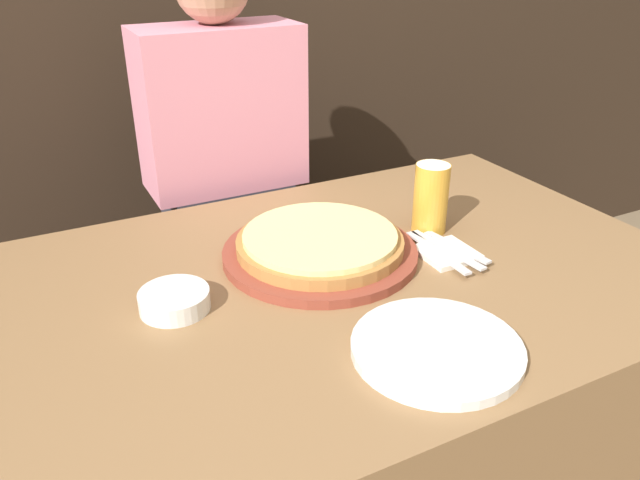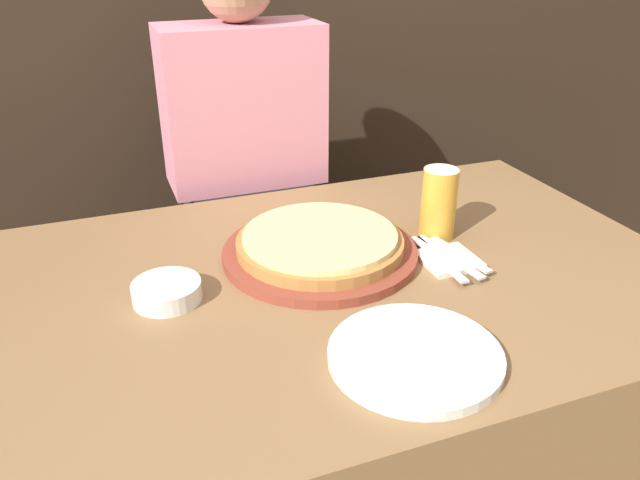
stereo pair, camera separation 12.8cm
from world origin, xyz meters
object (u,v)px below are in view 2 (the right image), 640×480
Objects in this scene: fork at (439,258)px; dinner_knife at (449,256)px; beer_glass at (439,201)px; spoon at (460,254)px; pizza_on_board at (320,246)px; side_bowl at (167,291)px; diner_person at (248,206)px; dinner_plate at (415,356)px.

fork and dinner_knife have the same top height.
beer_glass is 0.91× the size of spoon.
pizza_on_board reaches higher than side_bowl.
pizza_on_board is 0.29m from spoon.
fork is 1.17× the size of spoon.
beer_glass reaches higher than side_bowl.
diner_person reaches higher than side_bowl.
dinner_knife is at bearing -25.67° from pizza_on_board.
pizza_on_board reaches higher than fork.
pizza_on_board is at bearing 154.33° from dinner_knife.
dinner_plate is at bearing -133.13° from spoon.
fork is (0.21, -0.12, -0.01)m from pizza_on_board.
spoon is (0.03, -0.00, 0.00)m from dinner_knife.
side_bowl is (-0.60, -0.06, -0.07)m from beer_glass.
side_bowl is at bearing 173.96° from dinner_knife.
side_bowl reaches higher than spoon.
fork and spoon have the same top height.
dinner_plate is 1.36× the size of dinner_knife.
dinner_plate is at bearing -124.23° from beer_glass.
diner_person is (-0.30, 0.53, -0.19)m from beer_glass.
fork is at bearing -70.22° from diner_person.
side_bowl is 0.62× the size of dinner_knife.
fork is 0.02m from dinner_knife.
spoon is at bearing 46.87° from dinner_plate.
spoon is at bearing -66.42° from diner_person.
beer_glass is (0.28, 0.00, 0.06)m from pizza_on_board.
fork is at bearing 180.00° from spoon.
spoon is (0.59, -0.06, -0.00)m from side_bowl.
pizza_on_board is 0.24m from fork.
pizza_on_board is 2.57× the size of beer_glass.
diner_person is at bearing 92.43° from dinner_plate.
pizza_on_board is 1.98× the size of dinner_knife.
side_bowl is 0.54m from fork.
diner_person reaches higher than beer_glass.
diner_person reaches higher than dinner_plate.
diner_person is at bearing 118.95° from beer_glass.
diner_person is (-0.04, 0.91, -0.11)m from dinner_plate.
fork is 1.00× the size of dinner_knife.
pizza_on_board is at bearing -179.81° from beer_glass.
beer_glass reaches higher than pizza_on_board.
pizza_on_board is at bearing 151.77° from fork.
dinner_plate is 0.92m from diner_person.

